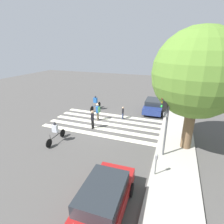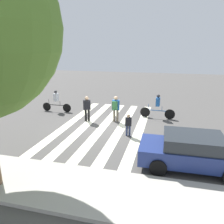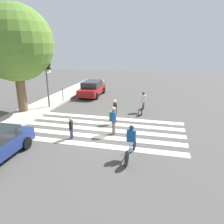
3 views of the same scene
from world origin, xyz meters
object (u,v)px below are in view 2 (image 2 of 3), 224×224
(pedestrian_child_with_backpack, at_px, (116,107))
(cyclist_near_curb, at_px, (56,100))
(cyclist_mid_street, at_px, (158,105))
(pedestrian_adult_yellow_jacket, at_px, (128,124))
(pedestrian_adult_tall_backpack, at_px, (87,107))
(car_parked_far_curb, at_px, (192,151))

(pedestrian_child_with_backpack, bearing_deg, cyclist_near_curb, 156.86)
(pedestrian_child_with_backpack, relative_size, cyclist_mid_street, 0.72)
(pedestrian_child_with_backpack, distance_m, cyclist_near_curb, 4.91)
(pedestrian_adult_yellow_jacket, bearing_deg, pedestrian_child_with_backpack, 108.76)
(pedestrian_child_with_backpack, height_order, cyclist_mid_street, pedestrian_child_with_backpack)
(pedestrian_adult_yellow_jacket, distance_m, cyclist_near_curb, 6.81)
(pedestrian_adult_yellow_jacket, height_order, cyclist_near_curb, cyclist_near_curb)
(pedestrian_adult_tall_backpack, distance_m, pedestrian_adult_yellow_jacket, 3.48)
(cyclist_near_curb, bearing_deg, cyclist_mid_street, -178.97)
(cyclist_near_curb, bearing_deg, car_parked_far_curb, 145.91)
(pedestrian_child_with_backpack, relative_size, cyclist_near_curb, 0.74)
(pedestrian_child_with_backpack, height_order, car_parked_far_curb, pedestrian_child_with_backpack)
(pedestrian_adult_yellow_jacket, height_order, cyclist_mid_street, cyclist_mid_street)
(pedestrian_adult_tall_backpack, bearing_deg, pedestrian_child_with_backpack, -7.40)
(pedestrian_adult_yellow_jacket, relative_size, cyclist_mid_street, 0.53)
(cyclist_near_curb, distance_m, cyclist_mid_street, 7.29)
(pedestrian_adult_yellow_jacket, bearing_deg, cyclist_near_curb, 140.13)
(car_parked_far_curb, bearing_deg, pedestrian_adult_yellow_jacket, -41.70)
(cyclist_mid_street, relative_size, car_parked_far_curb, 0.57)
(pedestrian_adult_tall_backpack, bearing_deg, cyclist_mid_street, 4.84)
(pedestrian_adult_tall_backpack, bearing_deg, cyclist_near_curb, 135.33)
(pedestrian_adult_tall_backpack, xyz_separation_m, cyclist_near_curb, (2.97, -1.53, -0.06))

